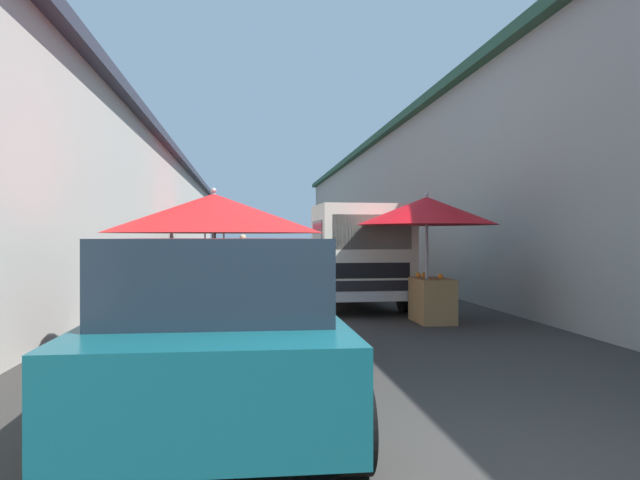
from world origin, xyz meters
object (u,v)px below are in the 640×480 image
at_px(fruit_stall_mid_lane, 224,232).
at_px(parked_scooter, 195,287).
at_px(fruit_stall_near_right, 365,229).
at_px(plastic_stool, 184,281).
at_px(fruit_stall_far_right, 215,225).
at_px(delivery_truck, 354,258).
at_px(hatchback_car, 220,326).
at_px(fruit_stall_near_left, 427,223).
at_px(vendor_by_crates, 243,254).
at_px(fruit_stall_far_left, 204,236).

xyz_separation_m(fruit_stall_mid_lane, parked_scooter, (-6.22, 0.34, -1.17)).
height_order(fruit_stall_near_right, plastic_stool, fruit_stall_near_right).
height_order(fruit_stall_mid_lane, fruit_stall_far_right, fruit_stall_mid_lane).
relative_size(delivery_truck, parked_scooter, 2.99).
bearing_deg(hatchback_car, fruit_stall_near_left, -32.69).
bearing_deg(plastic_stool, fruit_stall_near_right, -85.95).
distance_m(fruit_stall_far_right, plastic_stool, 8.41).
relative_size(delivery_truck, plastic_stool, 11.49).
distance_m(fruit_stall_near_left, plastic_stool, 7.64).
height_order(hatchback_car, vendor_by_crates, vendor_by_crates).
bearing_deg(hatchback_car, fruit_stall_far_left, 4.41).
bearing_deg(vendor_by_crates, plastic_stool, 162.69).
bearing_deg(fruit_stall_far_left, fruit_stall_far_right, -175.49).
distance_m(fruit_stall_near_right, delivery_truck, 4.26).
height_order(fruit_stall_near_right, vendor_by_crates, fruit_stall_near_right).
bearing_deg(fruit_stall_near_left, parked_scooter, 58.61).
height_order(fruit_stall_near_right, parked_scooter, fruit_stall_near_right).
height_order(fruit_stall_far_left, fruit_stall_mid_lane, fruit_stall_far_left).
xyz_separation_m(vendor_by_crates, parked_scooter, (-8.14, 0.91, -0.44)).
height_order(fruit_stall_far_right, hatchback_car, fruit_stall_far_right).
relative_size(fruit_stall_near_right, fruit_stall_near_left, 0.97).
bearing_deg(fruit_stall_near_left, fruit_stall_far_left, 21.64).
distance_m(fruit_stall_near_right, plastic_stool, 5.00).
bearing_deg(fruit_stall_far_left, plastic_stool, 178.70).
xyz_separation_m(fruit_stall_far_right, plastic_stool, (8.22, 1.21, -1.29)).
bearing_deg(vendor_by_crates, hatchback_car, 179.71).
bearing_deg(fruit_stall_mid_lane, vendor_by_crates, -16.53).
distance_m(fruit_stall_near_left, vendor_by_crates, 11.14).
distance_m(fruit_stall_far_left, hatchback_car, 16.59).
xyz_separation_m(fruit_stall_near_left, parked_scooter, (2.50, 4.09, -1.25)).
bearing_deg(fruit_stall_mid_lane, fruit_stall_far_right, -178.42).
xyz_separation_m(fruit_stall_near_right, fruit_stall_mid_lane, (2.48, 3.90, -0.07)).
bearing_deg(parked_scooter, delivery_truck, -96.17).
height_order(delivery_truck, vendor_by_crates, delivery_truck).
bearing_deg(fruit_stall_near_right, vendor_by_crates, 37.07).
distance_m(fruit_stall_mid_lane, parked_scooter, 6.34).
bearing_deg(fruit_stall_far_left, delivery_truck, -158.49).
xyz_separation_m(fruit_stall_near_right, fruit_stall_near_left, (-6.24, 0.14, 0.02)).
bearing_deg(vendor_by_crates, delivery_truck, -164.80).
relative_size(fruit_stall_near_left, vendor_by_crates, 1.54).
relative_size(fruit_stall_near_right, fruit_stall_mid_lane, 0.87).
bearing_deg(fruit_stall_near_right, hatchback_car, 163.25).
relative_size(hatchback_car, vendor_by_crates, 2.51).
height_order(fruit_stall_far_left, parked_scooter, fruit_stall_far_left).
relative_size(fruit_stall_mid_lane, plastic_stool, 6.12).
distance_m(fruit_stall_mid_lane, delivery_truck, 7.19).
xyz_separation_m(fruit_stall_far_left, delivery_truck, (-9.29, -3.66, -0.47)).
bearing_deg(fruit_stall_mid_lane, delivery_truck, -156.34).
bearing_deg(fruit_stall_mid_lane, hatchback_car, -177.96).
bearing_deg(fruit_stall_near_left, fruit_stall_near_right, -1.32).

